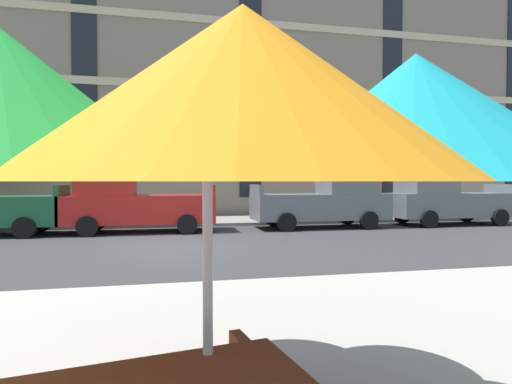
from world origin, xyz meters
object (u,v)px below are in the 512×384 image
at_px(pickup_red, 133,203).
at_px(patio_umbrella, 207,133).
at_px(pickup_gray, 325,201).
at_px(pickup_gray_midblock, 444,200).

distance_m(pickup_red, patio_umbrella, 12.82).
height_order(pickup_gray, pickup_gray_midblock, same).
distance_m(pickup_red, pickup_gray, 7.11).
relative_size(pickup_gray_midblock, patio_umbrella, 1.39).
distance_m(pickup_red, pickup_gray_midblock, 12.30).
bearing_deg(pickup_gray_midblock, pickup_red, 180.00).
bearing_deg(pickup_gray, patio_umbrella, -114.31).
height_order(pickup_red, pickup_gray, same).
xyz_separation_m(pickup_gray, patio_umbrella, (-5.74, -12.70, 1.03)).
xyz_separation_m(pickup_red, pickup_gray_midblock, (12.30, 0.00, 0.00)).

